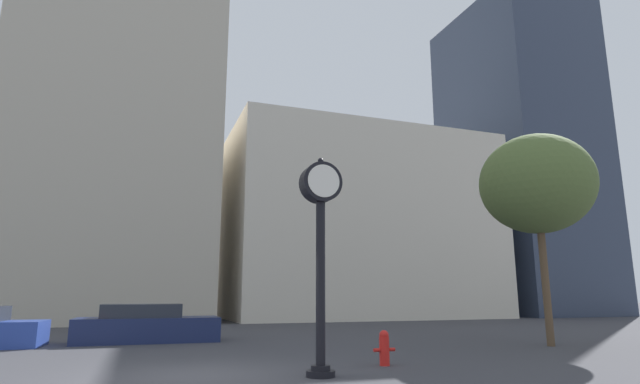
{
  "coord_description": "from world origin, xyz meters",
  "views": [
    {
      "loc": [
        -1.13,
        -10.7,
        1.58
      ],
      "look_at": [
        6.55,
        10.8,
        6.32
      ],
      "focal_mm": 28.0,
      "sensor_mm": 36.0,
      "label": 1
    }
  ],
  "objects_px": {
    "street_clock": "(321,228)",
    "car_navy": "(147,326)",
    "bare_tree": "(537,184)",
    "fire_hydrant_near": "(384,347)"
  },
  "relations": [
    {
      "from": "street_clock",
      "to": "fire_hydrant_near",
      "type": "relative_size",
      "value": 5.7
    },
    {
      "from": "car_navy",
      "to": "fire_hydrant_near",
      "type": "relative_size",
      "value": 6.08
    },
    {
      "from": "street_clock",
      "to": "car_navy",
      "type": "height_order",
      "value": "street_clock"
    },
    {
      "from": "car_navy",
      "to": "bare_tree",
      "type": "relative_size",
      "value": 0.69
    },
    {
      "from": "car_navy",
      "to": "fire_hydrant_near",
      "type": "height_order",
      "value": "car_navy"
    },
    {
      "from": "car_navy",
      "to": "fire_hydrant_near",
      "type": "xyz_separation_m",
      "value": [
        5.09,
        -8.08,
        -0.15
      ]
    },
    {
      "from": "fire_hydrant_near",
      "to": "bare_tree",
      "type": "height_order",
      "value": "bare_tree"
    },
    {
      "from": "car_navy",
      "to": "bare_tree",
      "type": "xyz_separation_m",
      "value": [
        12.12,
        -5.83,
        4.72
      ]
    },
    {
      "from": "street_clock",
      "to": "car_navy",
      "type": "xyz_separation_m",
      "value": [
        -3.16,
        9.09,
        -2.42
      ]
    },
    {
      "from": "bare_tree",
      "to": "car_navy",
      "type": "bearing_deg",
      "value": 154.29
    }
  ]
}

